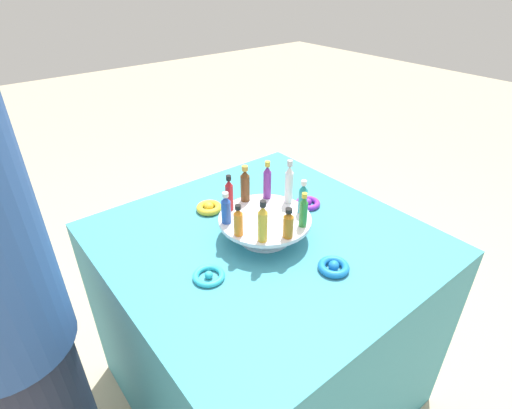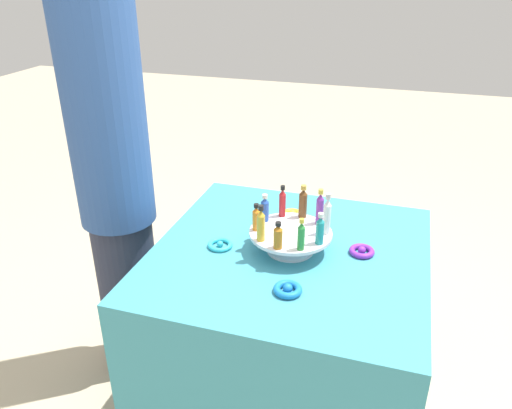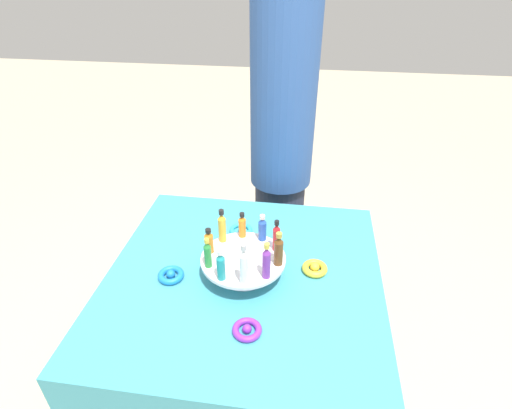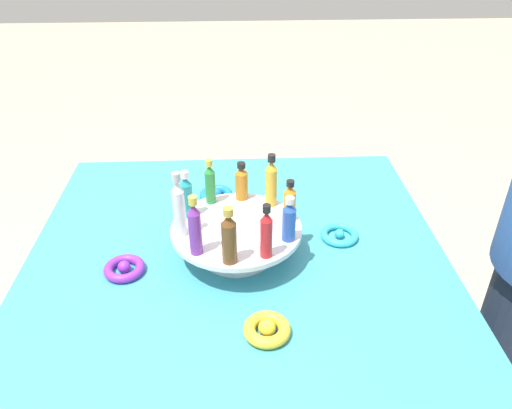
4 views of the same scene
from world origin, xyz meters
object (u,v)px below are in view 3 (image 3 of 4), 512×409
(bottle_red, at_px, (276,237))
(ribbon_bow_purple, at_px, (247,330))
(bottle_gold, at_px, (222,227))
(bottle_teal, at_px, (221,266))
(bottle_amber, at_px, (209,241))
(bottle_purple, at_px, (266,262))
(display_stand, at_px, (243,263))
(ribbon_bow_gold, at_px, (315,268))
(ribbon_bow_blue, at_px, (171,275))
(person_figure, at_px, (281,152))
(bottle_green, at_px, (208,254))
(bottle_clear, at_px, (244,266))
(bottle_blue, at_px, (262,228))
(bottle_orange, at_px, (242,226))
(ribbon_bow_teal, at_px, (241,230))
(bottle_brown, at_px, (279,250))

(bottle_red, height_order, ribbon_bow_purple, bottle_red)
(bottle_gold, bearing_deg, bottle_red, -97.02)
(bottle_teal, bearing_deg, bottle_gold, 10.98)
(bottle_amber, bearing_deg, bottle_purple, -115.02)
(display_stand, xyz_separation_m, bottle_teal, (-0.11, 0.05, 0.08))
(bottle_gold, relative_size, bottle_amber, 1.37)
(ribbon_bow_purple, height_order, ribbon_bow_gold, ribbon_bow_gold)
(ribbon_bow_blue, xyz_separation_m, person_figure, (0.79, -0.31, 0.12))
(bottle_green, xyz_separation_m, bottle_clear, (-0.06, -0.13, 0.02))
(ribbon_bow_gold, bearing_deg, ribbon_bow_blue, 101.94)
(ribbon_bow_gold, bearing_deg, bottle_red, 87.26)
(bottle_red, distance_m, person_figure, 0.68)
(bottle_gold, height_order, bottle_clear, bottle_clear)
(bottle_teal, relative_size, bottle_purple, 0.85)
(ribbon_bow_purple, xyz_separation_m, person_figure, (0.98, -0.01, 0.12))
(bottle_red, bearing_deg, bottle_blue, 46.98)
(bottle_clear, bearing_deg, bottle_purple, -61.02)
(display_stand, relative_size, bottle_gold, 2.22)
(bottle_teal, bearing_deg, ribbon_bow_blue, 73.46)
(bottle_orange, bearing_deg, person_figure, -8.16)
(bottle_blue, relative_size, bottle_orange, 1.04)
(bottle_gold, bearing_deg, bottle_green, 172.98)
(display_stand, distance_m, ribbon_bow_teal, 0.26)
(display_stand, bearing_deg, ribbon_bow_blue, 101.94)
(bottle_orange, bearing_deg, ribbon_bow_teal, 12.85)
(bottle_blue, bearing_deg, ribbon_bow_blue, 118.57)
(person_figure, bearing_deg, bottle_gold, -8.26)
(ribbon_bow_purple, distance_m, ribbon_bow_blue, 0.36)
(ribbon_bow_gold, xyz_separation_m, person_figure, (0.68, 0.18, 0.12))
(bottle_gold, xyz_separation_m, bottle_clear, (-0.20, -0.11, 0.01))
(bottle_teal, distance_m, bottle_clear, 0.08)
(bottle_red, distance_m, bottle_purple, 0.14)
(ribbon_bow_purple, relative_size, person_figure, 0.05)
(ribbon_bow_gold, height_order, ribbon_bow_blue, ribbon_bow_gold)
(bottle_teal, bearing_deg, person_figure, -7.85)
(bottle_gold, bearing_deg, display_stand, -133.02)
(ribbon_bow_blue, bearing_deg, bottle_orange, -52.50)
(bottle_blue, xyz_separation_m, person_figure, (0.63, -0.01, 0.01))
(ribbon_bow_teal, bearing_deg, ribbon_bow_purple, -168.06)
(bottle_gold, bearing_deg, ribbon_bow_gold, -95.24)
(display_stand, relative_size, bottle_green, 2.59)
(bottle_orange, bearing_deg, bottle_amber, 136.98)
(bottle_purple, bearing_deg, bottle_green, 82.98)
(bottle_orange, bearing_deg, bottle_blue, -97.02)
(bottle_orange, bearing_deg, bottle_gold, 118.98)
(ribbon_bow_purple, bearing_deg, ribbon_bow_gold, -33.06)
(bottle_brown, bearing_deg, bottle_gold, 64.98)
(bottle_brown, distance_m, ribbon_bow_blue, 0.39)
(bottle_clear, relative_size, ribbon_bow_blue, 1.67)
(ribbon_bow_purple, bearing_deg, bottle_purple, -12.63)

